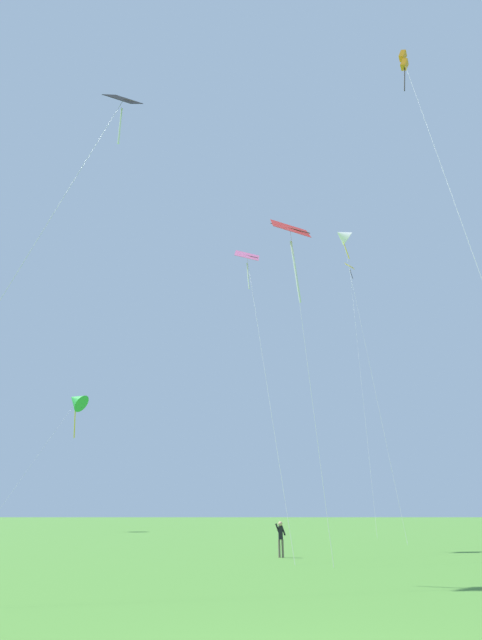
{
  "coord_description": "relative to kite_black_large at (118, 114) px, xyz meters",
  "views": [
    {
      "loc": [
        -0.82,
        -4.6,
        1.58
      ],
      "look_at": [
        -0.88,
        23.35,
        13.13
      ],
      "focal_mm": 26.26,
      "sensor_mm": 36.0,
      "label": 1
    }
  ],
  "objects": [
    {
      "name": "kite_white_distant",
      "position": [
        13.92,
        21.59,
        8.2
      ],
      "size": [
        1.89,
        8.47,
        25.29
      ],
      "color": "white",
      "rests_on": "ground_plane"
    },
    {
      "name": "kite_red_high",
      "position": [
        7.55,
        6.9,
        -1.86
      ],
      "size": [
        2.07,
        5.33,
        16.28
      ],
      "color": "red",
      "rests_on": "ground_plane"
    },
    {
      "name": "person_child_small",
      "position": [
        6.43,
        6.03,
        -15.41
      ],
      "size": [
        0.41,
        0.17,
        1.27
      ],
      "color": "#665B4C",
      "rests_on": "ground_plane"
    },
    {
      "name": "kite_pink_low",
      "position": [
        5.31,
        10.33,
        -1.07
      ],
      "size": [
        2.17,
        7.85,
        16.49
      ],
      "color": "pink",
      "rests_on": "ground_plane"
    },
    {
      "name": "kite_yellow_diamond",
      "position": [
        16.91,
        31.49,
        8.85
      ],
      "size": [
        3.59,
        12.18,
        27.87
      ],
      "color": "yellow",
      "rests_on": "ground_plane"
    },
    {
      "name": "kite_black_large",
      "position": [
        0.0,
        0.0,
        0.0
      ],
      "size": [
        3.19,
        5.46,
        17.76
      ],
      "color": "black",
      "rests_on": "ground_plane"
    },
    {
      "name": "kite_green_small",
      "position": [
        -12.11,
        33.79,
        -3.86
      ],
      "size": [
        4.29,
        9.52,
        13.54
      ],
      "color": "green",
      "rests_on": "ground_plane"
    },
    {
      "name": "kite_orange_box",
      "position": [
        14.79,
        6.25,
        10.52
      ],
      "size": [
        2.37,
        8.66,
        27.8
      ],
      "color": "orange",
      "rests_on": "ground_plane"
    }
  ]
}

